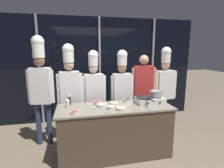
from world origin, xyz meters
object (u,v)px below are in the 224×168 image
at_px(prep_bowl_chili_flakes, 74,112).
at_px(chef_pastry, 122,86).
at_px(stock_pot, 156,93).
at_px(portable_stove, 150,100).
at_px(serving_spoon_slotted, 91,108).
at_px(prep_bowl_chicken, 121,108).
at_px(chef_line, 94,88).
at_px(prep_bowl_soy_glaze, 127,100).
at_px(prep_bowl_bell_pepper, 98,102).
at_px(chef_sous, 70,85).
at_px(prep_bowl_carrots, 126,106).
at_px(person_guest, 143,87).
at_px(squeeze_bottle_soy, 69,100).
at_px(frying_pan, 144,96).
at_px(prep_bowl_onion, 111,107).
at_px(chef_head, 41,81).
at_px(prep_bowl_ginger, 114,103).
at_px(squeeze_bottle_clear, 68,103).
at_px(chef_apprentice, 165,84).
at_px(prep_bowl_rice, 102,105).

bearing_deg(prep_bowl_chili_flakes, chef_pastry, 40.09).
xyz_separation_m(stock_pot, prep_bowl_chili_flakes, (-1.48, -0.26, -0.16)).
bearing_deg(portable_stove, serving_spoon_slotted, -176.84).
bearing_deg(prep_bowl_chicken, chef_line, 110.71).
bearing_deg(prep_bowl_soy_glaze, prep_bowl_bell_pepper, -176.36).
relative_size(prep_bowl_bell_pepper, chef_pastry, 0.07).
bearing_deg(chef_line, chef_sous, -0.47).
distance_m(prep_bowl_carrots, person_guest, 1.00).
distance_m(squeeze_bottle_soy, prep_bowl_chili_flakes, 0.49).
height_order(squeeze_bottle_soy, prep_bowl_soy_glaze, squeeze_bottle_soy).
bearing_deg(chef_pastry, prep_bowl_carrots, 79.67).
distance_m(frying_pan, prep_bowl_carrots, 0.42).
bearing_deg(serving_spoon_slotted, frying_pan, 3.30).
bearing_deg(prep_bowl_carrots, prep_bowl_soy_glaze, 70.07).
height_order(prep_bowl_onion, chef_line, chef_line).
xyz_separation_m(prep_bowl_chicken, chef_head, (-1.35, 0.85, 0.36)).
bearing_deg(prep_bowl_chili_flakes, squeeze_bottle_soy, 99.96).
height_order(stock_pot, prep_bowl_ginger, stock_pot).
bearing_deg(prep_bowl_onion, chef_sous, 131.64).
bearing_deg(chef_head, squeeze_bottle_clear, 142.11).
bearing_deg(prep_bowl_soy_glaze, chef_line, 140.76).
height_order(squeeze_bottle_clear, prep_bowl_onion, squeeze_bottle_clear).
xyz_separation_m(prep_bowl_onion, prep_bowl_carrots, (0.27, 0.01, -0.01)).
relative_size(prep_bowl_onion, chef_sous, 0.07).
distance_m(frying_pan, prep_bowl_chili_flakes, 1.28).
distance_m(stock_pot, chef_sous, 1.66).
relative_size(prep_bowl_onion, prep_bowl_bell_pepper, 1.01).
relative_size(frying_pan, prep_bowl_bell_pepper, 4.16).
distance_m(squeeze_bottle_clear, prep_bowl_bell_pepper, 0.52).
xyz_separation_m(prep_bowl_ginger, chef_apprentice, (1.29, 0.57, 0.18)).
height_order(prep_bowl_onion, prep_bowl_chili_flakes, prep_bowl_onion).
xyz_separation_m(squeeze_bottle_soy, chef_apprentice, (2.08, 0.43, 0.11)).
relative_size(prep_bowl_bell_pepper, serving_spoon_slotted, 0.54).
height_order(prep_bowl_carrots, prep_bowl_chili_flakes, same).
bearing_deg(prep_bowl_bell_pepper, squeeze_bottle_soy, 171.48).
xyz_separation_m(stock_pot, serving_spoon_slotted, (-1.20, -0.06, -0.17)).
height_order(prep_bowl_rice, prep_bowl_chicken, prep_bowl_rice).
bearing_deg(chef_pastry, chef_apprentice, -176.68).
height_order(prep_bowl_ginger, chef_apprentice, chef_apprentice).
height_order(squeeze_bottle_clear, prep_bowl_bell_pepper, squeeze_bottle_clear).
bearing_deg(prep_bowl_soy_glaze, chef_apprentice, 24.61).
xyz_separation_m(portable_stove, chef_head, (-1.97, 0.60, 0.33)).
distance_m(prep_bowl_onion, chef_sous, 1.04).
relative_size(stock_pot, squeeze_bottle_soy, 1.25).
bearing_deg(portable_stove, chef_head, 163.07).
height_order(serving_spoon_slotted, chef_sous, chef_sous).
relative_size(stock_pot, prep_bowl_rice, 1.45).
height_order(prep_bowl_rice, person_guest, person_guest).
height_order(prep_bowl_bell_pepper, prep_bowl_carrots, prep_bowl_bell_pepper).
relative_size(prep_bowl_bell_pepper, chef_sous, 0.07).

